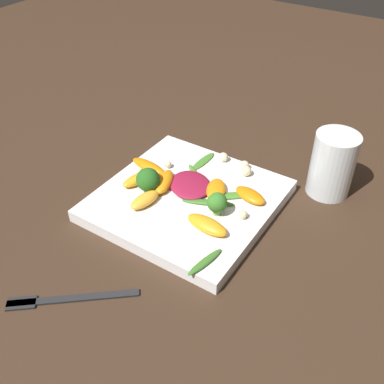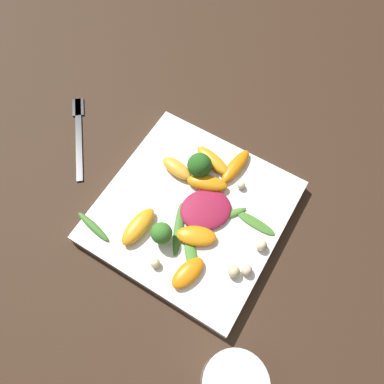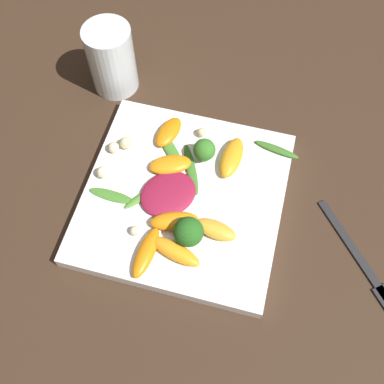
% 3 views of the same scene
% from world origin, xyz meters
% --- Properties ---
extents(ground_plane, '(2.40, 2.40, 0.00)m').
position_xyz_m(ground_plane, '(0.00, 0.00, 0.00)').
color(ground_plane, '#382619').
extents(plate, '(0.28, 0.28, 0.02)m').
position_xyz_m(plate, '(0.00, 0.00, 0.01)').
color(plate, white).
rests_on(plate, ground_plane).
extents(drinking_glass, '(0.07, 0.07, 0.11)m').
position_xyz_m(drinking_glass, '(-0.17, 0.19, 0.06)').
color(drinking_glass, white).
rests_on(drinking_glass, ground_plane).
extents(fork, '(0.13, 0.15, 0.01)m').
position_xyz_m(fork, '(0.27, -0.04, 0.00)').
color(fork, '#262628').
rests_on(fork, ground_plane).
extents(radicchio_leaf_0, '(0.11, 0.11, 0.01)m').
position_xyz_m(radicchio_leaf_0, '(-0.02, -0.01, 0.03)').
color(radicchio_leaf_0, maroon).
rests_on(radicchio_leaf_0, plate).
extents(orange_segment_0, '(0.03, 0.08, 0.01)m').
position_xyz_m(orange_segment_0, '(-0.02, -0.10, 0.03)').
color(orange_segment_0, orange).
rests_on(orange_segment_0, plate).
extents(orange_segment_1, '(0.07, 0.05, 0.02)m').
position_xyz_m(orange_segment_1, '(-0.03, 0.04, 0.03)').
color(orange_segment_1, orange).
rests_on(orange_segment_1, plate).
extents(orange_segment_2, '(0.06, 0.03, 0.02)m').
position_xyz_m(orange_segment_2, '(0.06, -0.05, 0.03)').
color(orange_segment_2, '#FCAD33').
rests_on(orange_segment_2, plate).
extents(orange_segment_3, '(0.03, 0.07, 0.02)m').
position_xyz_m(orange_segment_3, '(0.05, 0.07, 0.03)').
color(orange_segment_3, orange).
rests_on(orange_segment_3, plate).
extents(orange_segment_4, '(0.07, 0.05, 0.02)m').
position_xyz_m(orange_segment_4, '(0.00, -0.05, 0.03)').
color(orange_segment_4, orange).
rests_on(orange_segment_4, plate).
extents(orange_segment_5, '(0.08, 0.04, 0.02)m').
position_xyz_m(orange_segment_5, '(0.01, -0.09, 0.03)').
color(orange_segment_5, orange).
rests_on(orange_segment_5, plate).
extents(orange_segment_6, '(0.04, 0.06, 0.02)m').
position_xyz_m(orange_segment_6, '(-0.05, 0.09, 0.03)').
color(orange_segment_6, orange).
rests_on(orange_segment_6, plate).
extents(broccoli_floret_0, '(0.03, 0.03, 0.04)m').
position_xyz_m(broccoli_floret_0, '(0.01, 0.07, 0.04)').
color(broccoli_floret_0, '#84AD5B').
rests_on(broccoli_floret_0, plate).
extents(broccoli_floret_1, '(0.04, 0.04, 0.04)m').
position_xyz_m(broccoli_floret_1, '(0.02, -0.06, 0.04)').
color(broccoli_floret_1, '#7A9E51').
rests_on(broccoli_floret_1, plate).
extents(arugula_sprig_0, '(0.07, 0.02, 0.00)m').
position_xyz_m(arugula_sprig_0, '(-0.10, -0.03, 0.02)').
color(arugula_sprig_0, '#47842D').
rests_on(arugula_sprig_0, plate).
extents(arugula_sprig_1, '(0.05, 0.09, 0.01)m').
position_xyz_m(arugula_sprig_1, '(0.00, 0.04, 0.02)').
color(arugula_sprig_1, '#3D7528').
rests_on(arugula_sprig_1, plate).
extents(arugula_sprig_2, '(0.06, 0.07, 0.01)m').
position_xyz_m(arugula_sprig_2, '(-0.04, 0.06, 0.02)').
color(arugula_sprig_2, '#47842D').
rests_on(arugula_sprig_2, plate).
extents(arugula_sprig_3, '(0.07, 0.03, 0.01)m').
position_xyz_m(arugula_sprig_3, '(0.12, 0.11, 0.03)').
color(arugula_sprig_3, '#3D7528').
rests_on(arugula_sprig_3, plate).
extents(arugula_sprig_4, '(0.05, 0.06, 0.01)m').
position_xyz_m(arugula_sprig_4, '(-0.05, -0.02, 0.02)').
color(arugula_sprig_4, '#518E33').
rests_on(arugula_sprig_4, plate).
extents(macadamia_nut_0, '(0.01, 0.01, 0.01)m').
position_xyz_m(macadamia_nut_0, '(-0.00, 0.11, 0.03)').
color(macadamia_nut_0, beige).
rests_on(macadamia_nut_0, plate).
extents(macadamia_nut_1, '(0.02, 0.02, 0.02)m').
position_xyz_m(macadamia_nut_1, '(-0.12, -0.00, 0.03)').
color(macadamia_nut_1, beige).
rests_on(macadamia_nut_1, plate).
extents(macadamia_nut_2, '(0.02, 0.02, 0.02)m').
position_xyz_m(macadamia_nut_2, '(-0.12, 0.04, 0.03)').
color(macadamia_nut_2, beige).
rests_on(macadamia_nut_2, plate).
extents(macadamia_nut_3, '(0.02, 0.02, 0.02)m').
position_xyz_m(macadamia_nut_3, '(-0.10, 0.06, 0.03)').
color(macadamia_nut_3, beige).
rests_on(macadamia_nut_3, plate).
extents(macadamia_nut_4, '(0.01, 0.01, 0.01)m').
position_xyz_m(macadamia_nut_4, '(-0.05, -0.07, 0.03)').
color(macadamia_nut_4, beige).
rests_on(macadamia_nut_4, plate).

